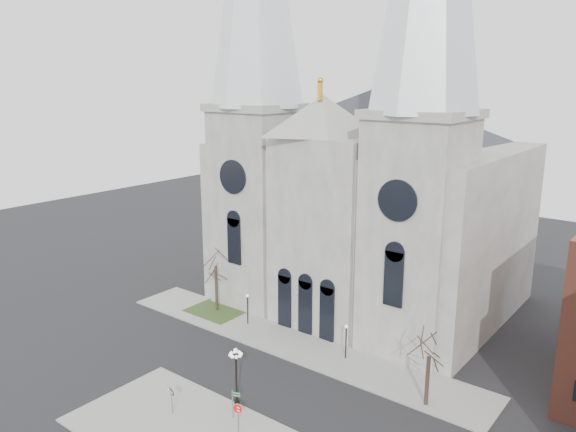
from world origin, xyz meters
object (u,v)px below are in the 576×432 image
Objects in this scene: globe_lamp at (236,371)px; street_name_sign at (234,402)px; stop_sign at (238,411)px; one_way_sign at (172,396)px.

globe_lamp is 2.20m from street_name_sign.
stop_sign is at bearing -56.98° from street_name_sign.
one_way_sign is at bearing -166.58° from stop_sign.
one_way_sign is 0.91× the size of street_name_sign.
one_way_sign is at bearing -170.42° from street_name_sign.
street_name_sign is at bearing -58.35° from globe_lamp.
street_name_sign is at bearing 47.56° from one_way_sign.
globe_lamp is at bearing 100.75° from street_name_sign.
one_way_sign is (-3.52, -3.41, -1.80)m from globe_lamp.
street_name_sign is (0.61, -0.98, -1.87)m from globe_lamp.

